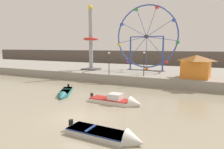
{
  "coord_description": "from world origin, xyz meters",
  "views": [
    {
      "loc": [
        9.26,
        -12.96,
        5.65
      ],
      "look_at": [
        -1.18,
        8.52,
        2.33
      ],
      "focal_mm": 32.27,
      "sensor_mm": 36.0,
      "label": 1
    }
  ],
  "objects_px": {
    "motorboat_white_red_stripe": "(120,101)",
    "promenade_lamp_far": "(109,59)",
    "promenade_lamp_near": "(144,60)",
    "motorboat_pale_grey": "(112,136)",
    "drop_tower_steel_tower": "(91,43)",
    "ferris_wheel_blue_frame": "(146,38)",
    "carnival_booth_orange_canopy": "(196,66)",
    "motorboat_teal_painted": "(64,93)"
  },
  "relations": [
    {
      "from": "promenade_lamp_near",
      "to": "motorboat_pale_grey",
      "type": "bearing_deg",
      "value": -78.89
    },
    {
      "from": "motorboat_pale_grey",
      "to": "motorboat_teal_painted",
      "type": "height_order",
      "value": "motorboat_pale_grey"
    },
    {
      "from": "motorboat_pale_grey",
      "to": "ferris_wheel_blue_frame",
      "type": "height_order",
      "value": "ferris_wheel_blue_frame"
    },
    {
      "from": "motorboat_teal_painted",
      "to": "drop_tower_steel_tower",
      "type": "distance_m",
      "value": 15.89
    },
    {
      "from": "motorboat_pale_grey",
      "to": "promenade_lamp_far",
      "type": "xyz_separation_m",
      "value": [
        -9.09,
        17.59,
        3.43
      ]
    },
    {
      "from": "motorboat_teal_painted",
      "to": "promenade_lamp_near",
      "type": "distance_m",
      "value": 12.5
    },
    {
      "from": "motorboat_white_red_stripe",
      "to": "ferris_wheel_blue_frame",
      "type": "height_order",
      "value": "ferris_wheel_blue_frame"
    },
    {
      "from": "ferris_wheel_blue_frame",
      "to": "promenade_lamp_far",
      "type": "height_order",
      "value": "ferris_wheel_blue_frame"
    },
    {
      "from": "promenade_lamp_far",
      "to": "ferris_wheel_blue_frame",
      "type": "bearing_deg",
      "value": 62.56
    },
    {
      "from": "promenade_lamp_far",
      "to": "motorboat_white_red_stripe",
      "type": "bearing_deg",
      "value": -58.11
    },
    {
      "from": "motorboat_pale_grey",
      "to": "promenade_lamp_near",
      "type": "distance_m",
      "value": 18.51
    },
    {
      "from": "drop_tower_steel_tower",
      "to": "promenade_lamp_far",
      "type": "distance_m",
      "value": 7.52
    },
    {
      "from": "motorboat_pale_grey",
      "to": "drop_tower_steel_tower",
      "type": "relative_size",
      "value": 0.46
    },
    {
      "from": "carnival_booth_orange_canopy",
      "to": "drop_tower_steel_tower",
      "type": "bearing_deg",
      "value": 178.71
    },
    {
      "from": "motorboat_teal_painted",
      "to": "promenade_lamp_near",
      "type": "bearing_deg",
      "value": 117.91
    },
    {
      "from": "motorboat_white_red_stripe",
      "to": "carnival_booth_orange_canopy",
      "type": "xyz_separation_m",
      "value": [
        6.1,
        12.22,
        2.7
      ]
    },
    {
      "from": "drop_tower_steel_tower",
      "to": "promenade_lamp_far",
      "type": "relative_size",
      "value": 3.39
    },
    {
      "from": "motorboat_teal_painted",
      "to": "promenade_lamp_far",
      "type": "xyz_separation_m",
      "value": [
        0.92,
        9.83,
        3.44
      ]
    },
    {
      "from": "drop_tower_steel_tower",
      "to": "carnival_booth_orange_canopy",
      "type": "distance_m",
      "value": 18.74
    },
    {
      "from": "motorboat_teal_painted",
      "to": "motorboat_white_red_stripe",
      "type": "relative_size",
      "value": 0.92
    },
    {
      "from": "motorboat_white_red_stripe",
      "to": "ferris_wheel_blue_frame",
      "type": "xyz_separation_m",
      "value": [
        -2.63,
        17.67,
        6.9
      ]
    },
    {
      "from": "ferris_wheel_blue_frame",
      "to": "promenade_lamp_near",
      "type": "distance_m",
      "value": 8.08
    },
    {
      "from": "ferris_wheel_blue_frame",
      "to": "promenade_lamp_near",
      "type": "xyz_separation_m",
      "value": [
        1.78,
        -7.07,
        -3.48
      ]
    },
    {
      "from": "motorboat_white_red_stripe",
      "to": "drop_tower_steel_tower",
      "type": "relative_size",
      "value": 0.49
    },
    {
      "from": "motorboat_white_red_stripe",
      "to": "drop_tower_steel_tower",
      "type": "distance_m",
      "value": 19.79
    },
    {
      "from": "motorboat_white_red_stripe",
      "to": "carnival_booth_orange_canopy",
      "type": "relative_size",
      "value": 1.34
    },
    {
      "from": "motorboat_teal_painted",
      "to": "promenade_lamp_far",
      "type": "distance_m",
      "value": 10.46
    },
    {
      "from": "motorboat_white_red_stripe",
      "to": "promenade_lamp_near",
      "type": "relative_size",
      "value": 1.59
    },
    {
      "from": "motorboat_pale_grey",
      "to": "motorboat_white_red_stripe",
      "type": "bearing_deg",
      "value": 111.54
    },
    {
      "from": "motorboat_teal_painted",
      "to": "motorboat_pale_grey",
      "type": "bearing_deg",
      "value": 22.99
    },
    {
      "from": "motorboat_pale_grey",
      "to": "promenade_lamp_far",
      "type": "bearing_deg",
      "value": 118.77
    },
    {
      "from": "drop_tower_steel_tower",
      "to": "promenade_lamp_near",
      "type": "xyz_separation_m",
      "value": [
        11.36,
        -3.75,
        -2.63
      ]
    },
    {
      "from": "motorboat_pale_grey",
      "to": "motorboat_white_red_stripe",
      "type": "relative_size",
      "value": 0.93
    },
    {
      "from": "ferris_wheel_blue_frame",
      "to": "drop_tower_steel_tower",
      "type": "xyz_separation_m",
      "value": [
        -9.57,
        -3.32,
        -0.84
      ]
    },
    {
      "from": "motorboat_pale_grey",
      "to": "carnival_booth_orange_canopy",
      "type": "relative_size",
      "value": 1.26
    },
    {
      "from": "motorboat_white_red_stripe",
      "to": "motorboat_pale_grey",
      "type": "bearing_deg",
      "value": -68.34
    },
    {
      "from": "promenade_lamp_far",
      "to": "carnival_booth_orange_canopy",
      "type": "bearing_deg",
      "value": 8.5
    },
    {
      "from": "promenade_lamp_near",
      "to": "promenade_lamp_far",
      "type": "bearing_deg",
      "value": -177.43
    },
    {
      "from": "motorboat_teal_painted",
      "to": "drop_tower_steel_tower",
      "type": "height_order",
      "value": "drop_tower_steel_tower"
    },
    {
      "from": "motorboat_white_red_stripe",
      "to": "promenade_lamp_near",
      "type": "xyz_separation_m",
      "value": [
        -0.85,
        10.6,
        3.42
      ]
    },
    {
      "from": "motorboat_white_red_stripe",
      "to": "promenade_lamp_far",
      "type": "bearing_deg",
      "value": 123.45
    },
    {
      "from": "motorboat_white_red_stripe",
      "to": "carnival_booth_orange_canopy",
      "type": "distance_m",
      "value": 13.92
    }
  ]
}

